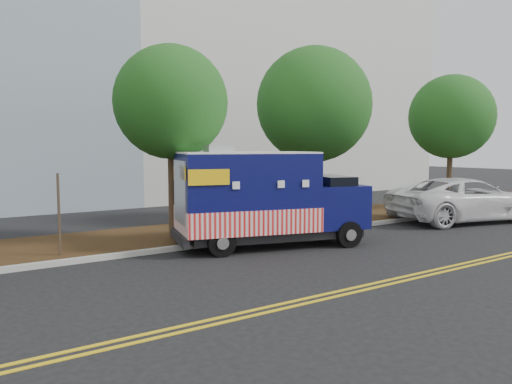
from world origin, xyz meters
TOP-DOWN VIEW (x-y plane):
  - ground at (0.00, 0.00)m, footprint 120.00×120.00m
  - curb at (0.00, 1.40)m, footprint 120.00×0.18m
  - mulch_strip at (0.00, 3.50)m, footprint 120.00×4.00m
  - centerline_near at (0.00, -4.45)m, footprint 120.00×0.10m
  - centerline_far at (0.00, -4.70)m, footprint 120.00×0.10m
  - tree_b at (-0.75, 2.62)m, footprint 3.62×3.62m
  - tree_c at (5.95, 3.48)m, footprint 4.68×4.68m
  - tree_d at (14.11, 2.74)m, footprint 4.06×4.06m
  - sign_post at (-4.39, 2.02)m, footprint 0.06×0.06m
  - food_truck at (1.29, 0.45)m, footprint 6.34×3.66m
  - white_car at (11.35, 0.05)m, footprint 7.06×4.49m

SIDE VIEW (x-z plane):
  - ground at x=0.00m, z-range 0.00..0.00m
  - centerline_near at x=0.00m, z-range 0.00..0.01m
  - centerline_far at x=0.00m, z-range 0.00..0.01m
  - curb at x=0.00m, z-range 0.00..0.15m
  - mulch_strip at x=0.00m, z-range 0.00..0.15m
  - white_car at x=11.35m, z-range 0.00..1.81m
  - sign_post at x=-4.39m, z-range 0.00..2.40m
  - food_truck at x=1.29m, z-range -0.15..3.01m
  - tree_b at x=-0.75m, z-range 1.34..7.67m
  - tree_d at x=14.11m, z-range 1.25..7.85m
  - tree_c at x=5.95m, z-range 1.23..8.38m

